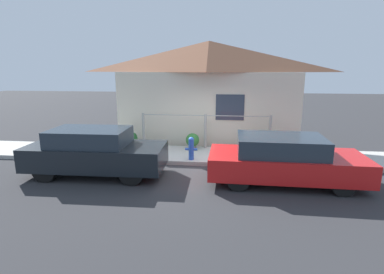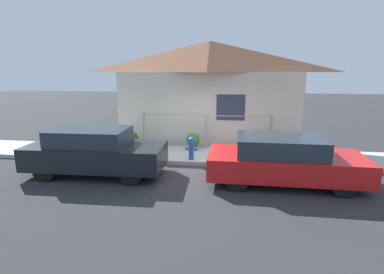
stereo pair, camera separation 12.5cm
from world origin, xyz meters
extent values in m
plane|color=#2D2D30|center=(0.00, 0.00, 0.00)|extent=(60.00, 60.00, 0.00)
cube|color=#B2AFA8|center=(0.00, 0.99, 0.07)|extent=(24.00, 1.98, 0.14)
cube|color=beige|center=(0.00, 2.49, 1.48)|extent=(7.30, 0.12, 2.96)
cube|color=#2D3847|center=(0.91, 2.42, 1.63)|extent=(1.10, 0.04, 1.00)
pyramid|color=#A36647|center=(0.00, 3.53, 3.59)|extent=(7.70, 2.20, 1.25)
cylinder|color=#999993|center=(-2.40, 1.83, 0.79)|extent=(0.10, 0.10, 1.30)
cylinder|color=#999993|center=(0.00, 1.83, 0.79)|extent=(0.10, 0.10, 1.30)
cylinder|color=#999993|center=(2.40, 1.83, 0.79)|extent=(0.10, 0.10, 1.30)
cylinder|color=#999993|center=(0.00, 1.83, 1.38)|extent=(4.80, 0.03, 0.03)
cube|color=black|center=(-3.01, -1.14, 0.59)|extent=(4.05, 1.69, 0.67)
cube|color=#232D38|center=(-3.18, -1.14, 1.16)|extent=(2.24, 1.46, 0.48)
cylinder|color=black|center=(-1.78, -0.43, 0.34)|extent=(0.68, 0.21, 0.68)
cylinder|color=black|center=(-1.76, -1.80, 0.34)|extent=(0.68, 0.21, 0.68)
cylinder|color=black|center=(-4.27, -0.48, 0.34)|extent=(0.68, 0.21, 0.68)
cylinder|color=black|center=(-4.25, -1.85, 0.34)|extent=(0.68, 0.21, 0.68)
cube|color=red|center=(2.43, -1.14, 0.52)|extent=(4.21, 1.82, 0.60)
cube|color=#232D38|center=(2.26, -1.14, 1.07)|extent=(2.33, 1.57, 0.49)
cylinder|color=black|center=(3.74, -0.41, 0.30)|extent=(0.60, 0.21, 0.59)
cylinder|color=black|center=(3.71, -1.91, 0.30)|extent=(0.60, 0.21, 0.59)
cylinder|color=black|center=(1.15, -0.37, 0.30)|extent=(0.60, 0.21, 0.59)
cylinder|color=black|center=(1.12, -1.87, 0.30)|extent=(0.60, 0.21, 0.59)
cylinder|color=blue|center=(-0.35, 0.26, 0.46)|extent=(0.17, 0.17, 0.64)
sphere|color=blue|center=(-0.35, 0.26, 0.82)|extent=(0.18, 0.18, 0.18)
cylinder|color=blue|center=(-0.48, 0.26, 0.49)|extent=(0.16, 0.08, 0.08)
cylinder|color=blue|center=(-0.23, 0.26, 0.49)|extent=(0.16, 0.08, 0.08)
cylinder|color=slate|center=(-0.46, 1.61, 0.21)|extent=(0.28, 0.28, 0.15)
sphere|color=#2D6B2D|center=(-0.46, 1.61, 0.48)|extent=(0.51, 0.51, 0.51)
cylinder|color=slate|center=(-2.85, 1.67, 0.22)|extent=(0.30, 0.30, 0.16)
sphere|color=#235B28|center=(-2.85, 1.67, 0.48)|extent=(0.48, 0.48, 0.48)
cylinder|color=#9E5638|center=(2.09, 1.58, 0.21)|extent=(0.32, 0.32, 0.15)
sphere|color=#4C8E3D|center=(2.09, 1.58, 0.50)|extent=(0.56, 0.56, 0.56)
camera|label=1|loc=(0.75, -9.26, 3.13)|focal=28.00mm
camera|label=2|loc=(0.88, -9.25, 3.13)|focal=28.00mm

